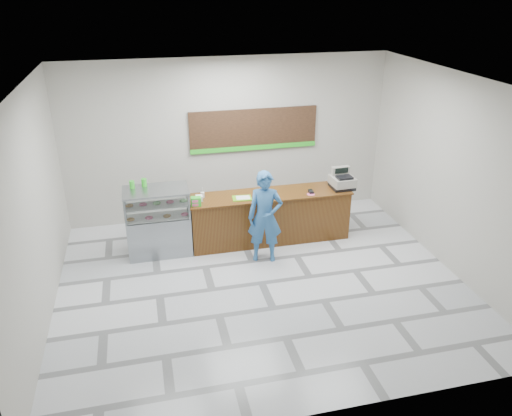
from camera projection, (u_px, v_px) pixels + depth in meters
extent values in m
plane|color=silver|center=(262.00, 283.00, 8.84)|extent=(7.00, 7.00, 0.00)
plane|color=#B6B2A7|center=(229.00, 140.00, 10.76)|extent=(7.00, 0.00, 7.00)
plane|color=silver|center=(263.00, 83.00, 7.38)|extent=(7.00, 7.00, 0.00)
cube|color=brown|center=(270.00, 218.00, 10.12)|extent=(3.20, 0.70, 1.00)
cube|color=brown|center=(270.00, 194.00, 9.90)|extent=(3.26, 0.76, 0.03)
cube|color=gray|center=(159.00, 234.00, 9.69)|extent=(1.20, 0.70, 0.80)
cube|color=white|center=(157.00, 203.00, 9.42)|extent=(1.20, 0.70, 0.50)
cube|color=gray|center=(155.00, 190.00, 9.31)|extent=(1.22, 0.72, 0.03)
cube|color=silver|center=(158.00, 214.00, 9.52)|extent=(1.14, 0.64, 0.02)
cube|color=silver|center=(157.00, 203.00, 9.42)|extent=(1.14, 0.64, 0.02)
torus|color=#9E6D35|center=(131.00, 217.00, 9.31)|extent=(0.15, 0.15, 0.05)
torus|color=#DF5B87|center=(149.00, 216.00, 9.38)|extent=(0.15, 0.15, 0.05)
torus|color=#9E6D35|center=(167.00, 214.00, 9.45)|extent=(0.15, 0.15, 0.05)
torus|color=#DF5B87|center=(184.00, 212.00, 9.52)|extent=(0.15, 0.15, 0.05)
torus|color=#9E6D35|center=(129.00, 203.00, 9.34)|extent=(0.15, 0.15, 0.05)
torus|color=#DF5B87|center=(143.00, 201.00, 9.40)|extent=(0.15, 0.15, 0.05)
torus|color=#8EDB83|center=(156.00, 200.00, 9.45)|extent=(0.15, 0.15, 0.05)
torus|color=#DF5B87|center=(170.00, 199.00, 9.50)|extent=(0.15, 0.15, 0.05)
torus|color=#8EDB83|center=(183.00, 198.00, 9.55)|extent=(0.15, 0.15, 0.05)
cube|color=black|center=(254.00, 129.00, 10.76)|extent=(2.80, 0.05, 0.90)
cube|color=green|center=(254.00, 148.00, 10.90)|extent=(2.80, 0.02, 0.10)
cube|color=black|center=(342.00, 186.00, 10.15)|extent=(0.44, 0.44, 0.07)
cube|color=gray|center=(342.00, 181.00, 10.10)|extent=(0.46, 0.48, 0.18)
cube|color=black|center=(344.00, 177.00, 9.97)|extent=(0.32, 0.23, 0.04)
cube|color=gray|center=(340.00, 171.00, 10.14)|extent=(0.38, 0.13, 0.18)
cube|color=black|center=(342.00, 171.00, 10.08)|extent=(0.29, 0.03, 0.11)
cube|color=black|center=(311.00, 192.00, 9.93)|extent=(0.10, 0.18, 0.04)
cube|color=#6BBE18|center=(242.00, 198.00, 9.67)|extent=(0.39, 0.30, 0.02)
cube|color=white|center=(243.00, 198.00, 9.67)|extent=(0.28, 0.21, 0.00)
cube|color=white|center=(199.00, 198.00, 9.55)|extent=(0.13, 0.13, 0.11)
cylinder|color=silver|center=(203.00, 195.00, 9.69)|extent=(0.08, 0.08, 0.11)
cube|color=green|center=(196.00, 201.00, 9.34)|extent=(0.20, 0.15, 0.17)
cylinder|color=#DF5B87|center=(311.00, 194.00, 9.86)|extent=(0.16, 0.16, 0.00)
cylinder|color=green|center=(132.00, 185.00, 9.33)|extent=(0.10, 0.10, 0.15)
cylinder|color=green|center=(144.00, 183.00, 9.42)|extent=(0.10, 0.10, 0.15)
imported|color=#2C619B|center=(265.00, 217.00, 9.25)|extent=(0.73, 0.57, 1.77)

